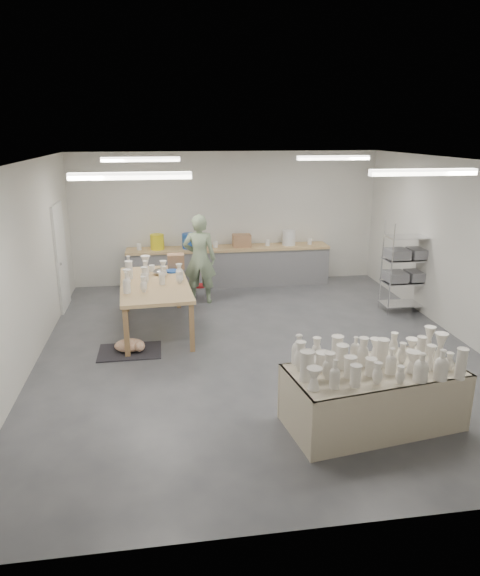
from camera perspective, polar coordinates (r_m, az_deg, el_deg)
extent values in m
plane|color=#424449|center=(8.51, 2.00, -6.75)|extent=(8.00, 8.00, 0.00)
cube|color=white|center=(7.79, 2.23, 13.79)|extent=(7.00, 8.00, 0.02)
cube|color=silver|center=(11.89, -1.49, 7.73)|extent=(7.00, 0.02, 3.00)
cube|color=silver|center=(4.38, 11.96, -9.64)|extent=(7.00, 0.02, 3.00)
cube|color=silver|center=(8.15, -22.89, 1.96)|extent=(0.02, 8.00, 3.00)
cube|color=silver|center=(9.31, 23.82, 3.62)|extent=(0.02, 8.00, 3.00)
cube|color=white|center=(10.71, -19.26, 3.25)|extent=(0.05, 0.90, 2.10)
cube|color=white|center=(6.17, -12.06, 12.09)|extent=(1.40, 0.12, 0.08)
cube|color=white|center=(6.97, 19.71, 12.02)|extent=(1.40, 0.12, 0.08)
cube|color=white|center=(9.66, -10.97, 13.85)|extent=(1.40, 0.12, 0.08)
cube|color=white|center=(10.19, 10.34, 14.04)|extent=(1.40, 0.12, 0.08)
cube|color=tan|center=(11.70, -1.27, 4.43)|extent=(4.60, 0.60, 0.06)
cube|color=slate|center=(11.81, -1.25, 2.30)|extent=(4.60, 0.55, 0.84)
cylinder|color=yellow|center=(11.57, -9.19, 5.08)|extent=(0.30, 0.30, 0.34)
cylinder|color=#1F4DAA|center=(11.58, -5.71, 5.23)|extent=(0.30, 0.30, 0.34)
cylinder|color=white|center=(11.92, 5.45, 5.57)|extent=(0.30, 0.30, 0.34)
cube|color=#9D734C|center=(11.71, 0.19, 5.29)|extent=(0.40, 0.30, 0.28)
cylinder|color=white|center=(11.60, -11.14, 4.51)|extent=(0.10, 0.10, 0.14)
cylinder|color=white|center=(11.65, -2.74, 4.86)|extent=(0.10, 0.10, 0.14)
cylinder|color=white|center=(11.83, 3.07, 5.04)|extent=(0.10, 0.10, 0.14)
cylinder|color=white|center=(12.07, 7.75, 5.15)|extent=(0.10, 0.10, 0.14)
cylinder|color=silver|center=(10.11, 16.47, 1.85)|extent=(0.02, 0.02, 1.80)
cylinder|color=silver|center=(10.49, 20.64, 1.99)|extent=(0.02, 0.02, 1.80)
cylinder|color=silver|center=(10.50, 15.48, 2.49)|extent=(0.02, 0.02, 1.80)
cylinder|color=silver|center=(10.86, 19.54, 2.60)|extent=(0.02, 0.02, 1.80)
cube|color=silver|center=(10.69, 17.69, -1.65)|extent=(0.88, 0.48, 0.02)
cube|color=silver|center=(10.56, 17.91, 0.67)|extent=(0.88, 0.48, 0.02)
cube|color=silver|center=(10.45, 18.14, 3.03)|extent=(0.88, 0.48, 0.02)
cube|color=silver|center=(10.35, 18.37, 5.45)|extent=(0.88, 0.48, 0.02)
cube|color=slate|center=(10.43, 16.89, 1.25)|extent=(0.38, 0.42, 0.18)
cube|color=slate|center=(10.63, 19.03, 1.33)|extent=(0.38, 0.42, 0.18)
cube|color=slate|center=(10.33, 17.10, 3.65)|extent=(0.38, 0.42, 0.18)
cube|color=slate|center=(10.52, 19.27, 3.69)|extent=(0.38, 0.42, 0.18)
cube|color=olive|center=(6.54, 14.53, -12.06)|extent=(1.94, 1.11, 0.63)
cube|color=#BFB193|center=(6.36, 14.79, -8.92)|extent=(2.20, 1.29, 0.03)
cube|color=#BFB193|center=(6.15, 16.30, -13.71)|extent=(2.06, 0.35, 0.73)
cube|color=#BFB193|center=(6.90, 13.03, -9.85)|extent=(2.06, 0.35, 0.73)
cube|color=tan|center=(9.15, -9.49, 0.41)|extent=(1.31, 2.41, 0.06)
cube|color=olive|center=(8.28, -12.97, -4.82)|extent=(0.08, 0.08, 0.82)
cube|color=olive|center=(8.26, -5.82, -4.52)|extent=(0.08, 0.08, 0.82)
cube|color=olive|center=(10.35, -12.17, -0.31)|extent=(0.08, 0.08, 0.82)
cube|color=olive|center=(10.33, -6.47, -0.05)|extent=(0.08, 0.08, 0.82)
ellipsoid|color=silver|center=(9.65, -8.89, 1.80)|extent=(0.26, 0.26, 0.12)
cylinder|color=#1F4DAA|center=(9.79, -7.54, 1.88)|extent=(0.26, 0.26, 0.03)
cylinder|color=white|center=(9.87, -9.77, 2.18)|extent=(0.11, 0.11, 0.12)
cube|color=#9D734C|center=(10.01, -7.15, 2.97)|extent=(0.32, 0.26, 0.28)
cube|color=black|center=(8.57, -12.13, -6.90)|extent=(1.00, 0.70, 0.02)
ellipsoid|color=white|center=(8.52, -12.18, -6.22)|extent=(0.54, 0.43, 0.20)
sphere|color=white|center=(8.40, -11.11, -6.35)|extent=(0.17, 0.17, 0.17)
imported|color=#8EA47F|center=(10.53, -4.51, 3.23)|extent=(0.75, 0.57, 1.84)
cylinder|color=red|center=(10.97, -4.54, 0.26)|extent=(0.33, 0.33, 0.04)
cylinder|color=silver|center=(11.01, -3.87, -0.42)|extent=(0.02, 0.02, 0.26)
cylinder|color=silver|center=(11.11, -4.84, -0.27)|extent=(0.02, 0.02, 0.26)
cylinder|color=silver|center=(10.90, -4.85, -0.61)|extent=(0.02, 0.02, 0.26)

